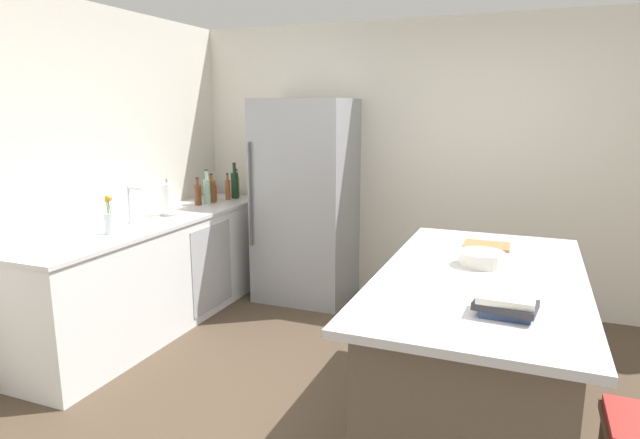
{
  "coord_description": "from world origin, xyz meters",
  "views": [
    {
      "loc": [
        0.78,
        -2.73,
        1.81
      ],
      "look_at": [
        -0.65,
        0.88,
        1.0
      ],
      "focal_mm": 30.0,
      "sensor_mm": 36.0,
      "label": 1
    }
  ],
  "objects": [
    {
      "name": "wine_bottle",
      "position": [
        -1.99,
        1.9,
        1.06
      ],
      "size": [
        0.07,
        0.07,
        0.36
      ],
      "color": "#19381E",
      "rests_on": "counter_run_left"
    },
    {
      "name": "wall_left",
      "position": [
        -2.45,
        0.0,
        1.3
      ],
      "size": [
        0.1,
        6.0,
        2.6
      ],
      "primitive_type": "cube",
      "color": "silver",
      "rests_on": "ground_plane"
    },
    {
      "name": "wall_rear",
      "position": [
        0.0,
        2.25,
        1.3
      ],
      "size": [
        6.0,
        0.1,
        2.6
      ],
      "primitive_type": "cube",
      "color": "silver",
      "rests_on": "ground_plane"
    },
    {
      "name": "whiskey_bottle",
      "position": [
        -2.07,
        1.62,
        1.03
      ],
      "size": [
        0.08,
        0.08,
        0.28
      ],
      "color": "brown",
      "rests_on": "counter_run_left"
    },
    {
      "name": "flower_vase",
      "position": [
        -2.02,
        0.2,
        1.02
      ],
      "size": [
        0.08,
        0.08,
        0.29
      ],
      "color": "silver",
      "rests_on": "counter_run_left"
    },
    {
      "name": "cookbook_stack",
      "position": [
        0.72,
        -0.41,
        0.98
      ],
      "size": [
        0.28,
        0.21,
        0.09
      ],
      "color": "#334770",
      "rests_on": "kitchen_island"
    },
    {
      "name": "syrup_bottle",
      "position": [
        -2.11,
        1.44,
        1.02
      ],
      "size": [
        0.06,
        0.06,
        0.26
      ],
      "color": "#5B3319",
      "rests_on": "counter_run_left"
    },
    {
      "name": "paper_towel_roll",
      "position": [
        -2.06,
        0.93,
        1.05
      ],
      "size": [
        0.14,
        0.14,
        0.31
      ],
      "color": "gray",
      "rests_on": "counter_run_left"
    },
    {
      "name": "gin_bottle",
      "position": [
        -2.07,
        1.53,
        1.05
      ],
      "size": [
        0.06,
        0.06,
        0.33
      ],
      "color": "#8CB79E",
      "rests_on": "counter_run_left"
    },
    {
      "name": "refrigerator",
      "position": [
        -1.19,
        1.85,
        0.95
      ],
      "size": [
        0.86,
        0.73,
        1.9
      ],
      "color": "#93969B",
      "rests_on": "ground_plane"
    },
    {
      "name": "ground_plane",
      "position": [
        0.0,
        0.0,
        0.0
      ],
      "size": [
        7.2,
        7.2,
        0.0
      ],
      "primitive_type": "plane",
      "color": "#4C3D2D"
    },
    {
      "name": "olive_oil_bottle",
      "position": [
        -2.01,
        1.99,
        1.03
      ],
      "size": [
        0.05,
        0.05,
        0.29
      ],
      "color": "olive",
      "rests_on": "counter_run_left"
    },
    {
      "name": "cutting_board",
      "position": [
        0.55,
        0.77,
        0.94
      ],
      "size": [
        0.29,
        0.22,
        0.02
      ],
      "color": "#9E7042",
      "rests_on": "kitchen_island"
    },
    {
      "name": "sink_faucet",
      "position": [
        -2.13,
        0.55,
        1.08
      ],
      "size": [
        0.15,
        0.05,
        0.3
      ],
      "color": "silver",
      "rests_on": "counter_run_left"
    },
    {
      "name": "counter_run_left",
      "position": [
        -2.08,
        0.77,
        0.46
      ],
      "size": [
        0.67,
        2.7,
        0.92
      ],
      "color": "white",
      "rests_on": "ground_plane"
    },
    {
      "name": "vinegar_bottle",
      "position": [
        -2.01,
        1.81,
        1.02
      ],
      "size": [
        0.05,
        0.05,
        0.26
      ],
      "color": "#994C23",
      "rests_on": "counter_run_left"
    },
    {
      "name": "kitchen_island",
      "position": [
        0.57,
        0.16,
        0.47
      ],
      "size": [
        1.06,
        2.03,
        0.93
      ],
      "color": "brown",
      "rests_on": "ground_plane"
    },
    {
      "name": "mixing_bowl",
      "position": [
        0.55,
        0.33,
        0.97
      ],
      "size": [
        0.26,
        0.26,
        0.08
      ],
      "color": "silver",
      "rests_on": "kitchen_island"
    },
    {
      "name": "hot_sauce_bottle",
      "position": [
        -2.11,
        1.71,
        1.0
      ],
      "size": [
        0.05,
        0.05,
        0.2
      ],
      "color": "red",
      "rests_on": "counter_run_left"
    }
  ]
}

